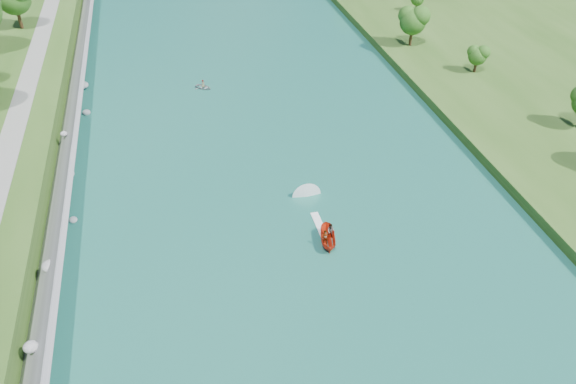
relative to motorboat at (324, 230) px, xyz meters
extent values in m
plane|color=#2D5119|center=(-3.09, -12.47, -0.83)|extent=(260.00, 260.00, 0.00)
cube|color=#175849|center=(-3.09, 7.53, -0.78)|extent=(55.00, 240.00, 0.10)
cube|color=slate|center=(-28.94, 7.53, 0.97)|extent=(3.54, 236.00, 4.05)
ellipsoid|color=gray|center=(-29.34, -10.73, 1.71)|extent=(1.27, 1.23, 1.00)
ellipsoid|color=gray|center=(-28.88, -0.42, 1.38)|extent=(1.52, 1.69, 0.93)
ellipsoid|color=gray|center=(-27.62, 9.12, -0.57)|extent=(0.94, 1.02, 0.69)
ellipsoid|color=gray|center=(-28.24, 16.90, 0.73)|extent=(1.17, 1.41, 0.79)
ellipsoid|color=gray|center=(-29.36, 25.50, 1.70)|extent=(0.98, 0.84, 0.69)
ellipsoid|color=gray|center=(-27.30, 35.23, -0.51)|extent=(1.25, 1.12, 0.92)
ellipsoid|color=gray|center=(-28.13, 44.15, -0.08)|extent=(1.71, 2.05, 0.98)
ellipsoid|color=#1F4F15|center=(35.77, 32.39, 3.42)|extent=(3.29, 3.29, 5.48)
ellipsoid|color=#1F4F15|center=(29.87, 45.64, 4.94)|extent=(5.12, 5.12, 8.54)
imported|color=red|center=(-0.02, -1.42, 0.09)|extent=(2.29, 4.43, 1.63)
imported|color=#66605B|center=(-0.42, -1.82, 0.53)|extent=(0.72, 0.52, 1.81)
imported|color=#66605B|center=(0.48, -0.92, 0.53)|extent=(1.09, 1.00, 1.81)
cube|color=white|center=(-0.02, 1.58, -0.70)|extent=(0.90, 5.00, 0.06)
imported|color=gray|center=(-9.00, 39.72, -0.43)|extent=(3.55, 3.45, 0.60)
imported|color=#66605B|center=(-9.00, 39.72, 0.14)|extent=(0.70, 0.59, 1.23)
camera|label=1|loc=(-15.02, -45.34, 41.01)|focal=35.00mm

